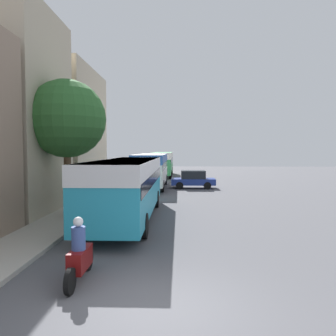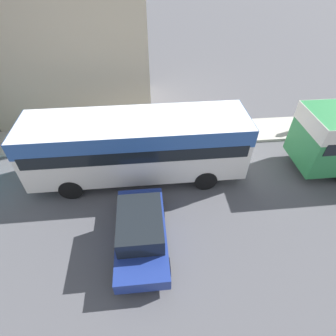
{
  "view_description": "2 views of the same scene",
  "coord_description": "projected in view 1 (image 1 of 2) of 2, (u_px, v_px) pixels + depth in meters",
  "views": [
    {
      "loc": [
        0.46,
        -6.89,
        3.46
      ],
      "look_at": [
        -0.59,
        24.14,
        1.7
      ],
      "focal_mm": 35.0,
      "sensor_mm": 36.0,
      "label": 1
    },
    {
      "loc": [
        7.18,
        22.74,
        8.66
      ],
      "look_at": [
        -1.33,
        23.55,
        0.93
      ],
      "focal_mm": 28.0,
      "sensor_mm": 36.0,
      "label": 2
    }
  ],
  "objects": [
    {
      "name": "ground_plane",
      "position": [
        157.0,
        309.0,
        7.09
      ],
      "size": [
        120.0,
        120.0,
        0.0
      ],
      "primitive_type": "plane",
      "color": "#515156"
    },
    {
      "name": "building_far_terrace",
      "position": [
        59.0,
        132.0,
        25.81
      ],
      "size": [
        5.64,
        8.65,
        9.7
      ],
      "color": "#BCAD93",
      "rests_on": "ground_plane"
    },
    {
      "name": "bus_lead",
      "position": [
        128.0,
        181.0,
        16.06
      ],
      "size": [
        2.57,
        11.12,
        2.96
      ],
      "color": "teal",
      "rests_on": "ground_plane"
    },
    {
      "name": "bus_following",
      "position": [
        151.0,
        166.0,
        29.26
      ],
      "size": [
        2.59,
        9.45,
        3.04
      ],
      "color": "silver",
      "rests_on": "ground_plane"
    },
    {
      "name": "bus_third_in_line",
      "position": [
        163.0,
        161.0,
        42.27
      ],
      "size": [
        2.49,
        11.48,
        3.08
      ],
      "color": "#2D8447",
      "rests_on": "ground_plane"
    },
    {
      "name": "motorcycle_behind_lead",
      "position": [
        79.0,
        256.0,
        8.52
      ],
      "size": [
        0.38,
        2.24,
        1.73
      ],
      "color": "maroon",
      "rests_on": "ground_plane"
    },
    {
      "name": "car_crossing",
      "position": [
        193.0,
        179.0,
        29.23
      ],
      "size": [
        3.9,
        1.84,
        1.58
      ],
      "rotation": [
        0.0,
        0.0,
        1.57
      ],
      "color": "navy",
      "rests_on": "ground_plane"
    },
    {
      "name": "pedestrian_near_curb",
      "position": [
        135.0,
        171.0,
        38.88
      ],
      "size": [
        0.36,
        0.36,
        1.59
      ],
      "color": "#232838",
      "rests_on": "sidewalk"
    },
    {
      "name": "street_tree",
      "position": [
        67.0,
        119.0,
        16.49
      ],
      "size": [
        3.94,
        3.94,
        6.83
      ],
      "color": "brown",
      "rests_on": "sidewalk"
    }
  ]
}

